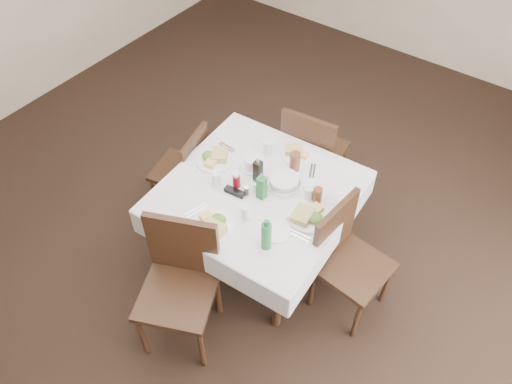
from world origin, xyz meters
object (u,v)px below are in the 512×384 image
(water_n, at_px, (268,148))
(green_bottle, at_px, (266,236))
(water_s, at_px, (246,213))
(bread_basket, at_px, (284,182))
(chair_east, at_px, (345,253))
(oil_cruet_green, at_px, (262,187))
(dining_table, at_px, (257,198))
(water_e, at_px, (309,194))
(chair_north, at_px, (311,150))
(water_w, at_px, (216,179))
(chair_west, at_px, (187,167))
(chair_south, at_px, (180,276))
(oil_cruet_dark, at_px, (258,170))
(ketchup_bottle, at_px, (236,181))
(coffee_mug, at_px, (251,165))

(water_n, bearing_deg, green_bottle, -55.57)
(water_s, bearing_deg, bread_basket, 84.43)
(chair_east, bearing_deg, oil_cruet_green, -174.49)
(bread_basket, bearing_deg, green_bottle, -68.05)
(dining_table, bearing_deg, oil_cruet_green, -28.56)
(water_e, bearing_deg, chair_north, 118.71)
(water_s, relative_size, water_w, 0.99)
(chair_west, bearing_deg, chair_north, 43.11)
(dining_table, distance_m, green_bottle, 0.54)
(chair_south, distance_m, oil_cruet_green, 0.82)
(water_e, distance_m, oil_cruet_dark, 0.41)
(water_s, bearing_deg, chair_south, -104.99)
(water_s, bearing_deg, water_n, 112.20)
(water_n, relative_size, water_w, 1.09)
(chair_west, distance_m, bread_basket, 0.96)
(water_s, distance_m, oil_cruet_dark, 0.37)
(chair_east, relative_size, chair_west, 1.12)
(water_e, xyz_separation_m, ketchup_bottle, (-0.49, -0.19, -0.00))
(chair_east, height_order, oil_cruet_dark, oil_cruet_dark)
(water_n, bearing_deg, chair_east, -19.96)
(bread_basket, distance_m, green_bottle, 0.57)
(water_w, bearing_deg, chair_west, 158.05)
(chair_north, bearing_deg, chair_east, -45.67)
(water_w, bearing_deg, oil_cruet_green, 15.92)
(bread_basket, xyz_separation_m, ketchup_bottle, (-0.27, -0.20, 0.02))
(water_e, height_order, oil_cruet_green, oil_cruet_green)
(chair_east, relative_size, water_w, 8.42)
(bread_basket, xyz_separation_m, oil_cruet_dark, (-0.19, -0.06, 0.06))
(ketchup_bottle, bearing_deg, chair_south, -83.06)
(chair_west, xyz_separation_m, water_w, (0.51, -0.20, 0.33))
(dining_table, distance_m, water_s, 0.30)
(chair_west, distance_m, water_n, 0.76)
(water_s, bearing_deg, water_e, 57.07)
(dining_table, distance_m, chair_south, 0.80)
(water_e, bearing_deg, oil_cruet_dark, -172.61)
(water_w, bearing_deg, dining_table, 25.20)
(dining_table, relative_size, bread_basket, 5.71)
(bread_basket, distance_m, oil_cruet_dark, 0.21)
(water_w, xyz_separation_m, coffee_mug, (0.11, 0.27, -0.01))
(dining_table, distance_m, water_e, 0.40)
(oil_cruet_dark, xyz_separation_m, ketchup_bottle, (-0.09, -0.14, -0.04))
(chair_north, distance_m, water_w, 0.99)
(chair_west, height_order, oil_cruet_dark, oil_cruet_dark)
(chair_north, relative_size, ketchup_bottle, 8.08)
(chair_west, relative_size, oil_cruet_dark, 3.72)
(water_w, height_order, ketchup_bottle, ketchup_bottle)
(water_w, height_order, bread_basket, water_w)
(water_e, relative_size, water_w, 1.03)
(water_s, bearing_deg, dining_table, 109.28)
(dining_table, relative_size, water_w, 12.04)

